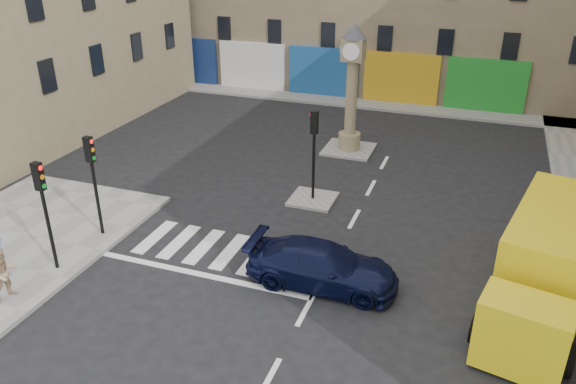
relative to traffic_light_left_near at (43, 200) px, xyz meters
The scene contains 11 objects.
ground 8.71m from the traffic_light_left_near, ahead, with size 120.00×120.00×0.00m, color black.
sidewalk_far 22.56m from the traffic_light_left_near, 78.94° to the left, with size 32.00×2.40×0.15m, color gray.
island_near 10.35m from the traffic_light_left_near, 51.07° to the left, with size 1.80×1.80×0.12m, color gray.
island_far 15.38m from the traffic_light_left_near, 65.46° to the left, with size 2.40×2.40×0.12m, color gray.
traffic_light_left_near is the anchor object (origin of this frame).
traffic_light_left_far 2.40m from the traffic_light_left_near, 90.00° to the left, with size 0.28×0.22×3.70m.
traffic_light_island 10.03m from the traffic_light_left_near, 51.07° to the left, with size 0.28×0.22×3.70m.
clock_pillar 15.19m from the traffic_light_left_near, 65.45° to the left, with size 1.20×1.20×6.10m.
navy_sedan 8.87m from the traffic_light_left_near, 14.91° to the left, with size 1.93×4.76×1.38m, color black.
yellow_van 15.28m from the traffic_light_left_near, 13.78° to the left, with size 3.77×7.79×2.72m.
pedestrian_tan 2.43m from the traffic_light_left_near, 97.11° to the right, with size 0.82×0.64×1.68m, color tan.
Camera 1 is at (4.06, -11.80, 10.30)m, focal length 35.00 mm.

